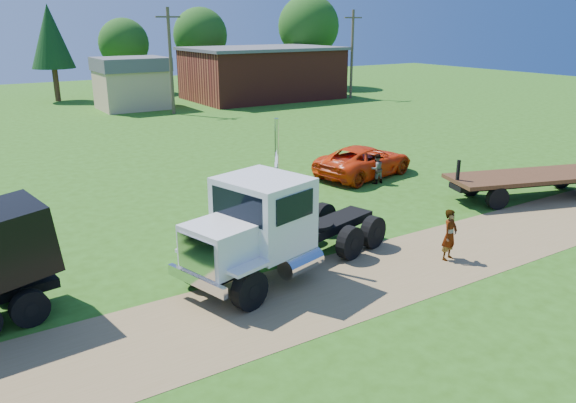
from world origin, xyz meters
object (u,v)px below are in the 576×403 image
orange_pickup (364,161)px  flatbed_trailer (532,180)px  spectator_a (450,235)px  white_semi_tractor (266,228)px

orange_pickup → flatbed_trailer: flatbed_trailer is taller
spectator_a → orange_pickup: bearing=51.3°
white_semi_tractor → flatbed_trailer: white_semi_tractor is taller
white_semi_tractor → orange_pickup: size_ratio=1.42×
orange_pickup → flatbed_trailer: (4.01, -7.18, 0.07)m
orange_pickup → flatbed_trailer: bearing=-162.3°
orange_pickup → flatbed_trailer: size_ratio=0.70×
white_semi_tractor → flatbed_trailer: bearing=-12.6°
white_semi_tractor → flatbed_trailer: (14.64, 0.69, -0.80)m
white_semi_tractor → spectator_a: size_ratio=4.61×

